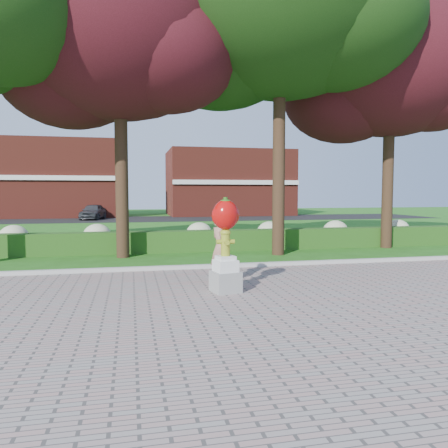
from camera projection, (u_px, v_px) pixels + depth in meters
name	position (u px, v px, depth m)	size (l,w,h in m)	color
ground	(210.00, 293.00, 9.76)	(100.00, 100.00, 0.00)	#235B16
walkway	(263.00, 359.00, 5.85)	(40.00, 14.00, 0.04)	gray
curb	(192.00, 268.00, 12.68)	(40.00, 0.18, 0.15)	#ADADA5
lawn_hedge	(177.00, 241.00, 16.55)	(24.00, 0.70, 0.80)	#1F4D16
hydrangea_row	(189.00, 235.00, 17.64)	(20.10, 1.10, 0.99)	#B9BD90
street	(151.00, 219.00, 37.06)	(50.00, 8.00, 0.02)	black
building_left	(39.00, 179.00, 40.57)	(14.00, 8.00, 7.00)	maroon
building_right	(228.00, 183.00, 44.36)	(12.00, 8.00, 6.40)	maroon
tree_mid_left	(116.00, 43.00, 14.72)	(8.25, 7.04, 10.69)	black
tree_mid_right	(276.00, 10.00, 15.30)	(9.75, 8.32, 12.64)	black
tree_far_right	(387.00, 74.00, 17.42)	(7.88, 6.72, 10.21)	black
hydrant_sculpture	(225.00, 242.00, 9.65)	(0.69, 0.69, 2.11)	gray
woman	(220.00, 248.00, 10.61)	(0.63, 0.41, 1.72)	#A5745E
parked_car	(93.00, 212.00, 36.31)	(1.54, 3.82, 1.30)	#3B3E42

